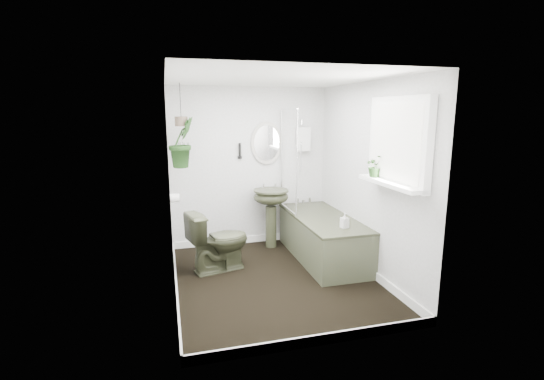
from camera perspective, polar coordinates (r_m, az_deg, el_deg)
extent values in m
cube|color=black|center=(4.79, 0.48, -12.89)|extent=(2.30, 2.80, 0.02)
cube|color=white|center=(4.38, 0.53, 15.99)|extent=(2.30, 2.80, 0.02)
cube|color=silver|center=(5.79, -3.27, 3.33)|extent=(2.30, 0.02, 2.30)
cube|color=silver|center=(3.14, 7.48, -3.61)|extent=(2.30, 0.02, 2.30)
cube|color=silver|center=(4.28, -14.62, 0.14)|extent=(0.02, 2.80, 2.30)
cube|color=silver|center=(4.88, 13.75, 1.52)|extent=(0.02, 2.80, 2.30)
cube|color=white|center=(4.76, 0.48, -12.23)|extent=(2.30, 2.80, 0.10)
cube|color=white|center=(5.90, 4.52, 7.37)|extent=(0.20, 0.10, 0.35)
ellipsoid|color=#B5B0A5|center=(5.77, -0.78, 6.82)|extent=(0.46, 0.03, 0.62)
cylinder|color=black|center=(5.69, -4.68, 5.70)|extent=(0.04, 0.04, 0.22)
cylinder|color=white|center=(5.02, -13.91, -1.13)|extent=(0.11, 0.11, 0.11)
cube|color=white|center=(4.19, 17.85, 6.63)|extent=(0.08, 1.00, 0.90)
cube|color=white|center=(4.20, 16.70, 0.92)|extent=(0.18, 1.00, 0.04)
cube|color=white|center=(4.16, 17.33, 6.64)|extent=(0.01, 0.86, 0.76)
imported|color=#313422|center=(4.96, -7.73, -7.26)|extent=(0.83, 0.60, 0.76)
imported|color=black|center=(4.43, 14.75, 3.39)|extent=(0.23, 0.20, 0.24)
imported|color=black|center=(5.17, -12.88, 6.76)|extent=(0.46, 0.45, 0.65)
imported|color=black|center=(4.80, 10.47, -4.35)|extent=(0.09, 0.10, 0.18)
cylinder|color=brown|center=(5.16, -13.01, 9.66)|extent=(0.16, 0.16, 0.12)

